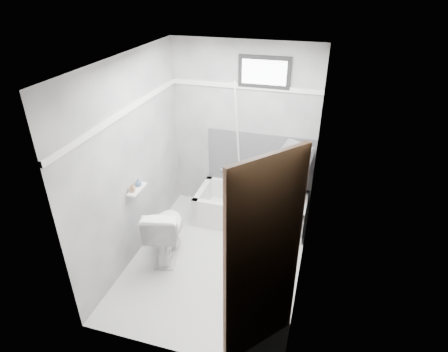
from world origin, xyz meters
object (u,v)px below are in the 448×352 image
at_px(toilet, 166,230).
at_px(soap_bottle_b, 138,182).
at_px(bathtub, 251,208).
at_px(office_chair, 276,183).
at_px(soap_bottle_a, 132,188).
at_px(door, 289,295).

height_order(toilet, soap_bottle_b, soap_bottle_b).
xyz_separation_m(bathtub, office_chair, (0.32, 0.04, 0.44)).
bearing_deg(soap_bottle_a, soap_bottle_b, 90.00).
relative_size(office_chair, door, 0.53).
relative_size(toilet, soap_bottle_b, 7.52).
relative_size(door, soap_bottle_a, 17.38).
height_order(bathtub, office_chair, office_chair).
relative_size(bathtub, soap_bottle_b, 15.14).
bearing_deg(office_chair, door, -43.80).
distance_m(toilet, door, 2.11).
bearing_deg(toilet, bathtub, -143.66).
relative_size(bathtub, door, 0.75).
relative_size(soap_bottle_a, soap_bottle_b, 1.16).
relative_size(bathtub, office_chair, 1.40).
bearing_deg(toilet, door, 129.40).
xyz_separation_m(office_chair, toilet, (-1.16, -1.03, -0.29)).
xyz_separation_m(door, soap_bottle_a, (-1.92, 1.13, -0.03)).
relative_size(toilet, door, 0.37).
bearing_deg(door, soap_bottle_a, 149.41).
bearing_deg(bathtub, soap_bottle_b, -141.17).
height_order(office_chair, soap_bottle_a, office_chair).
bearing_deg(door, bathtub, 108.94).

